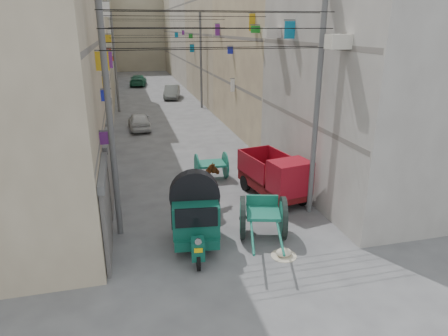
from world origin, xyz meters
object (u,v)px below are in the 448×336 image
object	(u,v)px
distant_car_grey	(172,92)
distant_car_green	(138,80)
auto_rickshaw	(195,213)
feed_sack	(284,252)
mini_truck	(278,180)
distant_car_white	(139,121)
horse	(212,191)
tonga_cart	(263,217)
second_cart	(211,165)

from	to	relation	value
distant_car_grey	distant_car_green	xyz separation A→B (m)	(-2.89, 10.19, 0.00)
auto_rickshaw	feed_sack	distance (m)	3.09
mini_truck	distant_car_white	bearing A→B (deg)	98.86
feed_sack	mini_truck	bearing A→B (deg)	71.55
auto_rickshaw	mini_truck	size ratio (longest dim) A/B	0.78
distant_car_white	horse	bearing A→B (deg)	96.28
mini_truck	auto_rickshaw	bearing A→B (deg)	-156.32
auto_rickshaw	distant_car_white	size ratio (longest dim) A/B	0.82
feed_sack	tonga_cart	bearing A→B (deg)	101.67
tonga_cart	feed_sack	world-z (taller)	tonga_cart
second_cart	horse	world-z (taller)	horse
mini_truck	feed_sack	size ratio (longest dim) A/B	7.36
auto_rickshaw	feed_sack	xyz separation A→B (m)	(2.58, -1.35, -1.04)
second_cart	auto_rickshaw	bearing A→B (deg)	-106.59
distant_car_white	distant_car_green	size ratio (longest dim) A/B	0.78
horse	distant_car_grey	bearing A→B (deg)	-89.01
tonga_cart	distant_car_white	xyz separation A→B (m)	(-3.35, 16.62, -0.17)
tonga_cart	distant_car_green	bearing A→B (deg)	108.91
distant_car_green	mini_truck	bearing A→B (deg)	103.00
distant_car_white	tonga_cart	bearing A→B (deg)	99.12
mini_truck	second_cart	distance (m)	3.82
auto_rickshaw	distant_car_green	size ratio (longest dim) A/B	0.64
tonga_cart	horse	distance (m)	2.80
auto_rickshaw	distant_car_green	distance (m)	39.29
horse	distant_car_white	size ratio (longest dim) A/B	0.56
distant_car_white	second_cart	bearing A→B (deg)	102.64
horse	mini_truck	bearing A→B (deg)	-170.41
tonga_cart	horse	size ratio (longest dim) A/B	1.74
mini_truck	distant_car_green	size ratio (longest dim) A/B	0.83
horse	distant_car_white	xyz separation A→B (m)	(-2.12, 14.11, -0.24)
distant_car_grey	horse	bearing A→B (deg)	-82.13
second_cart	distant_car_green	distance (m)	33.47
mini_truck	distant_car_white	world-z (taller)	mini_truck
horse	distant_car_green	xyz separation A→B (m)	(-1.17, 36.83, -0.19)
mini_truck	second_cart	bearing A→B (deg)	112.98
mini_truck	distant_car_grey	xyz separation A→B (m)	(-1.13, 26.39, -0.29)
distant_car_white	distant_car_green	xyz separation A→B (m)	(0.95, 22.72, 0.05)
tonga_cart	mini_truck	xyz separation A→B (m)	(1.62, 2.76, 0.17)
tonga_cart	feed_sack	bearing A→B (deg)	-62.91
tonga_cart	mini_truck	world-z (taller)	mini_truck
distant_car_white	mini_truck	bearing A→B (deg)	107.45
second_cart	distant_car_white	distance (m)	11.07
feed_sack	distant_car_green	size ratio (longest dim) A/B	0.11
tonga_cart	distant_car_green	distance (m)	39.41
mini_truck	second_cart	size ratio (longest dim) A/B	2.56
horse	distant_car_green	distance (m)	36.85
second_cart	distant_car_green	size ratio (longest dim) A/B	0.32
feed_sack	distant_car_white	size ratio (longest dim) A/B	0.14
auto_rickshaw	distant_car_white	distance (m)	16.61
second_cart	distant_car_grey	size ratio (longest dim) A/B	0.37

